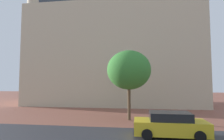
% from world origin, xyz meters
% --- Properties ---
extents(ground_plane, '(120.00, 120.00, 0.00)m').
position_xyz_m(ground_plane, '(0.00, 10.00, 0.00)').
color(ground_plane, brown).
extents(landmark_building, '(26.65, 11.80, 34.13)m').
position_xyz_m(landmark_building, '(-2.50, 28.59, 9.77)').
color(landmark_building, beige).
rests_on(landmark_building, ground_plane).
extents(car_yellow, '(4.49, 2.10, 1.52)m').
position_xyz_m(car_yellow, '(3.37, 10.51, 0.73)').
color(car_yellow, gold).
rests_on(car_yellow, ground_plane).
extents(tree_curb_far, '(4.05, 4.05, 6.40)m').
position_xyz_m(tree_curb_far, '(0.58, 15.36, 4.56)').
color(tree_curb_far, brown).
rests_on(tree_curb_far, ground_plane).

